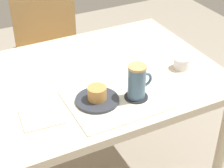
# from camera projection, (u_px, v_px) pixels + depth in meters

# --- Properties ---
(dining_table) EXTENTS (1.23, 0.80, 0.70)m
(dining_table) POSITION_uv_depth(u_px,v_px,m) (80.00, 93.00, 1.64)
(dining_table) COLOR beige
(dining_table) RESTS_ON ground_plane
(wooden_chair) EXTENTS (0.47, 0.47, 0.96)m
(wooden_chair) POSITION_uv_depth(u_px,v_px,m) (50.00, 43.00, 2.27)
(wooden_chair) COLOR tan
(wooden_chair) RESTS_ON ground_plane
(placemat) EXTENTS (0.38, 0.31, 0.00)m
(placemat) POSITION_uv_depth(u_px,v_px,m) (117.00, 99.00, 1.48)
(placemat) COLOR silver
(placemat) RESTS_ON dining_table
(pastry_plate) EXTENTS (0.17, 0.17, 0.01)m
(pastry_plate) POSITION_uv_depth(u_px,v_px,m) (98.00, 100.00, 1.46)
(pastry_plate) COLOR #333842
(pastry_plate) RESTS_ON placemat
(pastry) EXTENTS (0.07, 0.07, 0.05)m
(pastry) POSITION_uv_depth(u_px,v_px,m) (98.00, 93.00, 1.44)
(pastry) COLOR tan
(pastry) RESTS_ON pastry_plate
(coffee_coaster) EXTENTS (0.09, 0.09, 0.00)m
(coffee_coaster) POSITION_uv_depth(u_px,v_px,m) (136.00, 97.00, 1.48)
(coffee_coaster) COLOR #232328
(coffee_coaster) RESTS_ON placemat
(coffee_mug) EXTENTS (0.10, 0.07, 0.14)m
(coffee_mug) POSITION_uv_depth(u_px,v_px,m) (137.00, 81.00, 1.44)
(coffee_mug) COLOR slate
(coffee_mug) RESTS_ON coffee_coaster
(paper_napkin) EXTENTS (0.16, 0.16, 0.00)m
(paper_napkin) POSITION_uv_depth(u_px,v_px,m) (41.00, 116.00, 1.39)
(paper_napkin) COLOR silver
(paper_napkin) RESTS_ON dining_table
(sugar_bowl) EXTENTS (0.07, 0.07, 0.05)m
(sugar_bowl) POSITION_uv_depth(u_px,v_px,m) (181.00, 63.00, 1.67)
(sugar_bowl) COLOR white
(sugar_bowl) RESTS_ON dining_table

